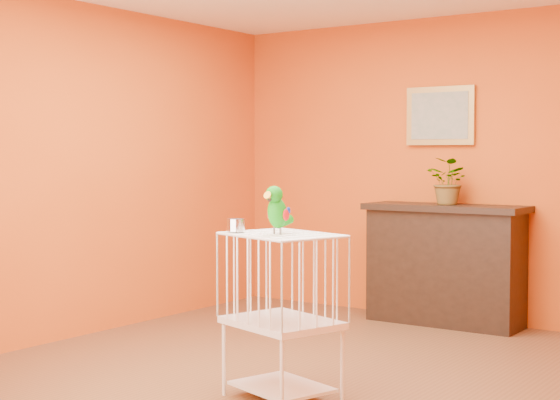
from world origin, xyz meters
The scene contains 8 objects.
ground centered at (0.00, 0.00, 0.00)m, with size 4.50×4.50×0.00m, color brown.
room_shell centered at (0.00, 0.00, 1.58)m, with size 4.50×4.50×4.50m.
console_cabinet centered at (0.15, 2.01, 0.50)m, with size 1.35×0.49×1.00m.
potted_plant centered at (0.18, 2.01, 1.15)m, with size 0.35×0.39×0.30m, color #26722D.
framed_picture centered at (0.00, 2.22, 1.75)m, with size 0.62×0.04×0.50m.
birdcage centered at (0.29, -0.59, 0.50)m, with size 0.74×0.65×0.96m.
feed_cup centered at (0.01, -0.66, 1.00)m, with size 0.10×0.10×0.07m, color silver.
parrot centered at (0.28, -0.62, 1.10)m, with size 0.13×0.25×0.28m.
Camera 1 is at (3.07, -4.61, 1.41)m, focal length 55.00 mm.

